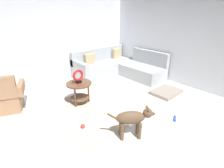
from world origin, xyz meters
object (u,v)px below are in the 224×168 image
(side_table, at_px, (79,88))
(dog, at_px, (133,119))
(dog_bed_mat, at_px, (166,92))
(dog_toy_ball, at_px, (83,126))
(armchair, at_px, (5,98))
(dog_toy_rope, at_px, (175,118))
(torus_sculpture, at_px, (78,76))
(sectional_couch, at_px, (118,67))

(side_table, bearing_deg, dog, -88.84)
(dog_bed_mat, height_order, dog_toy_ball, same)
(armchair, bearing_deg, dog_toy_rope, -25.59)
(armchair, distance_m, dog_bed_mat, 3.97)
(armchair, relative_size, torus_sculpture, 2.96)
(dog, bearing_deg, side_table, -143.15)
(torus_sculpture, bearing_deg, dog, -88.84)
(dog_toy_rope, bearing_deg, sectional_couch, 70.87)
(sectional_couch, distance_m, side_table, 2.22)
(side_table, relative_size, dog_toy_rope, 3.13)
(armchair, relative_size, dog_toy_ball, 10.79)
(sectional_couch, xyz_separation_m, dog_toy_rope, (-0.96, -2.76, -0.26))
(side_table, relative_size, dog_toy_ball, 6.70)
(dog_bed_mat, bearing_deg, side_table, 151.54)
(sectional_couch, distance_m, dog, 3.24)
(dog_bed_mat, xyz_separation_m, dog_toy_ball, (-2.56, 0.22, -0.00))
(dog_toy_rope, bearing_deg, side_table, 119.65)
(sectional_couch, xyz_separation_m, armchair, (-3.48, -0.03, 0.03))
(sectional_couch, bearing_deg, dog_bed_mat, -90.16)
(dog_toy_ball, distance_m, dog_toy_rope, 1.91)
(torus_sculpture, bearing_deg, dog_toy_rope, -60.35)
(torus_sculpture, xyz_separation_m, dog_bed_mat, (2.05, -1.11, -0.67))
(dog, xyz_separation_m, dog_toy_ball, (-0.54, 0.80, -0.33))
(torus_sculpture, distance_m, dog_toy_ball, 1.22)
(torus_sculpture, height_order, dog_toy_ball, torus_sculpture)
(sectional_couch, distance_m, dog_bed_mat, 1.96)
(armchair, bearing_deg, dog, -38.04)
(side_table, bearing_deg, sectional_couch, 21.90)
(torus_sculpture, relative_size, dog_toy_rope, 1.70)
(dog_bed_mat, distance_m, dog_toy_rope, 1.26)
(torus_sculpture, bearing_deg, armchair, 150.52)
(sectional_couch, relative_size, armchair, 2.33)
(dog_bed_mat, bearing_deg, armchair, 151.12)
(dog_bed_mat, height_order, dog_toy_rope, dog_bed_mat)
(armchair, height_order, dog, armchair)
(dog_bed_mat, relative_size, dog_toy_rope, 4.17)
(armchair, xyz_separation_m, side_table, (1.42, -0.80, 0.09))
(side_table, bearing_deg, dog_toy_rope, -60.35)
(dog_bed_mat, xyz_separation_m, dog_toy_rope, (-0.95, -0.82, -0.02))
(sectional_couch, relative_size, dog_toy_rope, 11.72)
(dog, height_order, dog_toy_ball, dog)
(armchair, height_order, dog_toy_rope, armchair)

